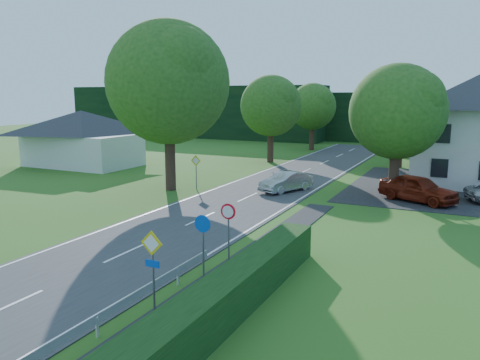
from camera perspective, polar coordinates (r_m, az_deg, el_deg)
The scene contains 24 objects.
road at distance 27.03m, azimuth -2.66°, elevation -3.78°, with size 7.00×80.00×0.04m, color #333436.
parking_pad at distance 36.58m, azimuth 24.61°, elevation -1.00°, with size 14.00×16.00×0.04m, color black.
line_edge_left at distance 28.68m, azimuth -8.38°, elevation -3.00°, with size 0.12×80.00×0.01m, color white.
line_edge_right at distance 25.67m, azimuth 3.74°, elevation -4.50°, with size 0.12×80.00×0.01m, color white.
line_centre at distance 27.02m, azimuth -2.66°, elevation -3.73°, with size 0.12×80.00×0.01m, color white, non-canonical shape.
tree_main at distance 32.79m, azimuth -8.68°, elevation 8.83°, with size 9.40×9.40×11.64m, color #224C16, non-canonical shape.
tree_left_far at distance 46.51m, azimuth 3.76°, elevation 7.43°, with size 7.00×7.00×8.58m, color #224C16, non-canonical shape.
tree_right_far at distance 45.38m, azimuth 19.04°, elevation 7.15°, with size 7.40×7.40×9.09m, color #224C16, non-canonical shape.
tree_left_back at distance 57.64m, azimuth 8.80°, elevation 7.63°, with size 6.60×6.60×8.07m, color #224C16, non-canonical shape.
tree_right_back at distance 53.47m, azimuth 19.01°, elevation 6.72°, with size 6.20×6.20×7.56m, color #224C16, non-canonical shape.
tree_right_mid at distance 31.34m, azimuth 18.50°, elevation 5.56°, with size 7.00×7.00×8.58m, color #224C16, non-canonical shape.
treeline_left at distance 76.68m, azimuth -6.05°, elevation 8.29°, with size 44.00×6.00×8.00m, color black.
treeline_right at distance 69.21m, azimuth 22.34°, elevation 6.96°, with size 30.00×5.00×7.00m, color black.
bungalow_left at distance 46.55m, azimuth -18.66°, elevation 4.97°, with size 11.00×6.50×5.20m.
streetlight at distance 33.37m, azimuth 18.23°, elevation 6.13°, with size 2.03×0.18×8.00m.
sign_priority_right at distance 14.57m, azimuth -10.65°, elevation -9.08°, with size 0.78×0.09×2.59m.
sign_roundabout at distance 16.98m, azimuth -4.56°, elevation -6.56°, with size 0.64×0.08×2.37m.
sign_speed_limit at distance 18.63m, azimuth -1.44°, elevation -4.70°, with size 0.64×0.11×2.37m.
sign_priority_left at distance 33.14m, azimuth -5.39°, elevation 1.80°, with size 0.78×0.09×2.44m.
moving_car at distance 32.41m, azimuth 5.62°, elevation -0.19°, with size 1.43×4.11×1.36m, color #B8B9BD.
motorcycle at distance 35.03m, azimuth 4.77°, elevation 0.25°, with size 0.61×1.75×0.92m, color black.
parked_car_red at distance 31.17m, azimuth 20.87°, elevation -0.96°, with size 1.96×4.86×1.66m, color maroon.
parked_car_silver_a at distance 37.18m, azimuth 24.41°, elevation 0.40°, with size 1.60×4.60×1.51m, color #B5B5BA.
parasol at distance 38.41m, azimuth 26.81°, elevation 0.77°, with size 2.03×2.07×1.86m, color #C2360F.
Camera 1 is at (12.61, -2.99, 6.58)m, focal length 35.00 mm.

